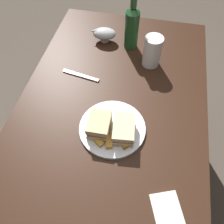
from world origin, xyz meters
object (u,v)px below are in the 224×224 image
pint_glass (152,53)px  gravy_boat (104,34)px  plate (112,128)px  fork (81,76)px  napkin (167,210)px  cider_bottle (132,27)px  sandwich_half_right (124,130)px  sandwich_half_left (99,125)px

pint_glass → gravy_boat: (0.12, 0.26, -0.02)m
plate → fork: size_ratio=1.45×
plate → napkin: (-0.26, -0.23, -0.00)m
gravy_boat → cider_bottle: size_ratio=0.46×
sandwich_half_right → fork: 0.37m
sandwich_half_right → plate: bearing=68.3°
plate → pint_glass: pint_glass is taller
gravy_boat → pint_glass: bearing=-115.4°
fork → sandwich_half_left: bearing=-50.7°
napkin → plate: bearing=42.0°
sandwich_half_left → cider_bottle: (0.53, -0.03, 0.07)m
sandwich_half_left → sandwich_half_right: 0.09m
sandwich_half_left → pint_glass: (0.42, -0.15, 0.02)m
sandwich_half_left → pint_glass: bearing=-19.6°
plate → napkin: 0.35m
sandwich_half_right → napkin: sandwich_half_right is taller
cider_bottle → napkin: cider_bottle is taller
plate → napkin: bearing=-138.0°
pint_glass → napkin: bearing=-168.9°
napkin → gravy_boat: bearing=26.3°
fork → cider_bottle: bearing=62.7°
plate → pint_glass: bearing=-14.6°
plate → fork: 0.32m
plate → pint_glass: 0.42m
sandwich_half_left → pint_glass: pint_glass is taller
plate → sandwich_half_right: 0.06m
cider_bottle → gravy_boat: bearing=83.4°
plate → gravy_boat: gravy_boat is taller
pint_glass → fork: pint_glass is taller
sandwich_half_left → cider_bottle: 0.53m
sandwich_half_right → gravy_boat: sandwich_half_right is taller
napkin → fork: napkin is taller
pint_glass → cider_bottle: bearing=47.6°
cider_bottle → fork: cider_bottle is taller
napkin → fork: (0.51, 0.43, -0.00)m
sandwich_half_right → fork: sandwich_half_right is taller
sandwich_half_left → sandwich_half_right: bearing=-88.3°
sandwich_half_right → gravy_boat: 0.58m
gravy_boat → fork: 0.28m
pint_glass → sandwich_half_left: bearing=160.4°
sandwich_half_right → pint_glass: bearing=-7.8°
pint_glass → cider_bottle: (0.11, 0.12, 0.05)m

